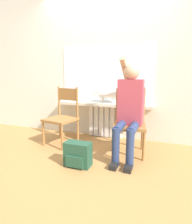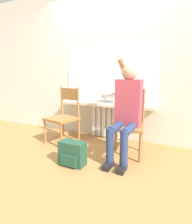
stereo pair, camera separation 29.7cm
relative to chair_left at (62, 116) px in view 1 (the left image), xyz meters
name	(u,v)px [view 1 (the left image)]	position (x,y,z in m)	size (l,w,h in m)	color
ground_plane	(78,163)	(0.55, -0.58, -0.47)	(12.00, 12.00, 0.00)	#B27F47
wall_with_window	(107,63)	(0.55, 0.65, 0.88)	(7.00, 0.06, 2.70)	silver
radiator	(105,121)	(0.55, 0.57, -0.17)	(0.62, 0.08, 0.60)	white
windowsill	(103,104)	(0.55, 0.48, 0.16)	(1.76, 0.29, 0.05)	silver
window_glass	(106,74)	(0.55, 0.61, 0.68)	(1.69, 0.01, 0.99)	white
chair_left	(62,116)	(0.00, 0.00, 0.00)	(0.53, 0.53, 0.94)	#9E6B38
chair_right	(130,122)	(1.11, 0.00, 0.00)	(0.51, 0.51, 0.94)	#9E6B38
person	(129,107)	(1.12, -0.12, 0.24)	(0.36, 0.99, 1.39)	navy
cat	(110,94)	(0.67, 0.48, 0.34)	(0.55, 0.13, 0.26)	silver
backpack	(78,154)	(0.59, -0.65, -0.32)	(0.33, 0.21, 0.31)	#234C38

